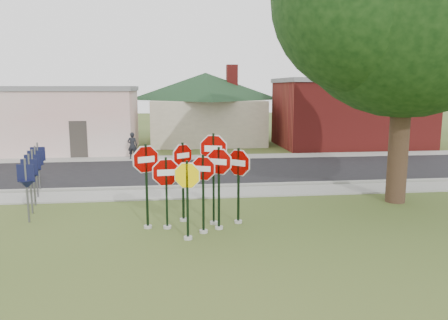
{
  "coord_description": "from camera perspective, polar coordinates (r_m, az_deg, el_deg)",
  "views": [
    {
      "loc": [
        -0.54,
        -11.14,
        4.14
      ],
      "look_at": [
        1.02,
        2.0,
        1.92
      ],
      "focal_mm": 35.0,
      "sensor_mm": 36.0,
      "label": 1
    }
  ],
  "objects": [
    {
      "name": "building_stucco",
      "position": [
        30.41,
        -23.0,
        5.0
      ],
      "size": [
        12.2,
        6.2,
        4.2
      ],
      "color": "silver",
      "rests_on": "ground"
    },
    {
      "name": "road",
      "position": [
        21.54,
        -5.22,
        -1.55
      ],
      "size": [
        60.0,
        7.0,
        0.04
      ],
      "primitive_type": "cube",
      "color": "black",
      "rests_on": "ground"
    },
    {
      "name": "sidewalk_near",
      "position": [
        17.15,
        -4.79,
        -4.39
      ],
      "size": [
        60.0,
        1.6,
        0.06
      ],
      "primitive_type": "cube",
      "color": "gray",
      "rests_on": "ground"
    },
    {
      "name": "bg_tree_right",
      "position": [
        43.47,
        24.91,
        10.54
      ],
      "size": [
        5.6,
        5.6,
        8.4
      ],
      "color": "black",
      "rests_on": "ground"
    },
    {
      "name": "pedestrian",
      "position": [
        25.53,
        -11.88,
        1.86
      ],
      "size": [
        0.61,
        0.45,
        1.54
      ],
      "primitive_type": "imported",
      "rotation": [
        0.0,
        0.0,
        3.0
      ],
      "color": "black",
      "rests_on": "sidewalk_far"
    },
    {
      "name": "route_sign_row",
      "position": [
        16.64,
        -23.65,
        -1.39
      ],
      "size": [
        1.43,
        4.63,
        2.0
      ],
      "color": "#59595E",
      "rests_on": "ground"
    },
    {
      "name": "stop_sign_back_right",
      "position": [
        13.05,
        -1.38,
        -0.56
      ],
      "size": [
        1.1,
        0.35,
        2.91
      ],
      "color": "#A19F96",
      "rests_on": "ground"
    },
    {
      "name": "building_brick",
      "position": [
        32.23,
        16.23,
        6.05
      ],
      "size": [
        10.2,
        6.2,
        4.75
      ],
      "color": "maroon",
      "rests_on": "ground"
    },
    {
      "name": "stop_sign_yellow",
      "position": [
        11.86,
        -4.81,
        -4.04
      ],
      "size": [
        0.97,
        0.26,
        2.29
      ],
      "color": "#A19F96",
      "rests_on": "ground"
    },
    {
      "name": "stop_sign_far_right",
      "position": [
        13.22,
        1.91,
        -1.95
      ],
      "size": [
        0.83,
        0.78,
        2.45
      ],
      "color": "#A19F96",
      "rests_on": "ground"
    },
    {
      "name": "stop_sign_left",
      "position": [
        12.84,
        -7.54,
        -3.04
      ],
      "size": [
        1.12,
        0.24,
        2.25
      ],
      "color": "#A19F96",
      "rests_on": "ground"
    },
    {
      "name": "sidewalk_far",
      "position": [
        25.77,
        -5.49,
        0.29
      ],
      "size": [
        60.0,
        1.6,
        0.06
      ],
      "primitive_type": "cube",
      "color": "gray",
      "rests_on": "ground"
    },
    {
      "name": "curb",
      "position": [
        18.11,
        -4.91,
        -3.51
      ],
      "size": [
        60.0,
        0.2,
        0.14
      ],
      "primitive_type": "cube",
      "color": "gray",
      "rests_on": "ground"
    },
    {
      "name": "stop_sign_center",
      "position": [
        12.35,
        -2.73,
        -3.2
      ],
      "size": [
        0.92,
        0.33,
        2.36
      ],
      "color": "#A19F96",
      "rests_on": "ground"
    },
    {
      "name": "stop_sign_back_left",
      "position": [
        13.46,
        -5.4,
        -1.54
      ],
      "size": [
        0.81,
        0.58,
        2.57
      ],
      "color": "#A19F96",
      "rests_on": "ground"
    },
    {
      "name": "ground",
      "position": [
        11.9,
        -3.83,
        -10.87
      ],
      "size": [
        120.0,
        120.0,
        0.0
      ],
      "primitive_type": "plane",
      "color": "#3C521F",
      "rests_on": "ground"
    },
    {
      "name": "building_house",
      "position": [
        33.24,
        -2.41,
        8.65
      ],
      "size": [
        11.6,
        11.6,
        6.2
      ],
      "color": "beige",
      "rests_on": "ground"
    },
    {
      "name": "stop_sign_right",
      "position": [
        12.64,
        -0.67,
        -2.19
      ],
      "size": [
        0.96,
        0.48,
        2.55
      ],
      "color": "#A19F96",
      "rests_on": "ground"
    },
    {
      "name": "stop_sign_far_left",
      "position": [
        12.9,
        -10.12,
        -1.78
      ],
      "size": [
        1.0,
        0.52,
        2.63
      ],
      "color": "#A19F96",
      "rests_on": "ground"
    }
  ]
}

